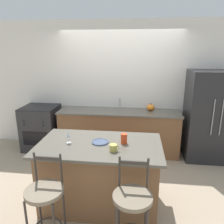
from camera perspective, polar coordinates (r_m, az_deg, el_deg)
name	(u,v)px	position (r m, az deg, el deg)	size (l,w,h in m)	color
ground_plane	(117,159)	(4.50, 1.32, -12.05)	(18.00, 18.00, 0.00)	tan
wall_back	(120,86)	(4.71, 2.23, 6.68)	(6.00, 0.07, 2.70)	silver
back_counter	(119,131)	(4.64, 1.79, -4.98)	(2.49, 0.67, 0.90)	brown
sink_faucet	(120,102)	(4.65, 2.07, 2.63)	(0.02, 0.13, 0.22)	#ADAFB5
kitchen_island	(100,174)	(3.15, -3.17, -15.83)	(1.65, 0.96, 0.91)	brown
refrigerator	(210,116)	(4.65, 24.21, -0.94)	(0.90, 0.75, 1.74)	#232326
oven_range	(42,127)	(5.02, -17.91, -3.87)	(0.73, 0.69, 0.95)	#28282B
bar_stool_near	(45,199)	(2.62, -17.04, -20.99)	(0.41, 0.41, 1.05)	#332D28
bar_stool_far	(132,205)	(2.46, 5.34, -23.13)	(0.41, 0.41, 1.05)	#332D28
dinner_plate	(100,142)	(2.97, -3.11, -7.81)	(0.23, 0.23, 0.02)	#425170
wine_glass	(68,134)	(2.96, -11.36, -5.78)	(0.07, 0.07, 0.17)	white
coffee_mug	(113,148)	(2.72, 0.38, -9.33)	(0.12, 0.09, 0.09)	#C1B251
tumbler_cup	(124,139)	(2.92, 3.15, -6.95)	(0.08, 0.08, 0.14)	red
pumpkin_decoration	(151,107)	(4.56, 10.07, 1.17)	(0.17, 0.17, 0.15)	orange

